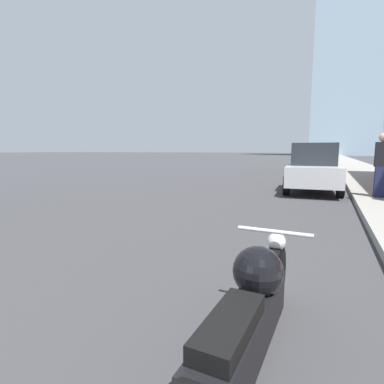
% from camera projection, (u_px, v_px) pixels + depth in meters
% --- Properties ---
extents(sidewalk, '(2.96, 240.00, 0.15)m').
position_uv_depth(sidewalk, '(349.00, 163.00, 32.61)').
color(sidewalk, gray).
rests_on(sidewalk, ground_plane).
extents(distant_tower, '(17.27, 17.27, 75.78)m').
position_uv_depth(distant_tower, '(351.00, 16.00, 82.04)').
color(distant_tower, '#9EB7CC').
rests_on(distant_tower, ground_plane).
extents(motorcycle, '(0.62, 2.41, 0.78)m').
position_uv_depth(motorcycle, '(248.00, 318.00, 1.89)').
color(motorcycle, black).
rests_on(motorcycle, ground_plane).
extents(parked_car_silver, '(1.95, 4.21, 1.68)m').
position_uv_depth(parked_car_silver, '(313.00, 168.00, 10.46)').
color(parked_car_silver, '#BCBCC1').
rests_on(parked_car_silver, ground_plane).
extents(parked_car_red, '(2.11, 4.52, 1.58)m').
position_uv_depth(parked_car_red, '(320.00, 159.00, 21.90)').
color(parked_car_red, red).
rests_on(parked_car_red, ground_plane).
extents(parked_car_blue, '(2.07, 4.34, 1.73)m').
position_uv_depth(parked_car_blue, '(321.00, 156.00, 31.42)').
color(parked_car_blue, '#1E3899').
rests_on(parked_car_blue, ground_plane).
extents(pedestrian, '(0.36, 0.25, 1.75)m').
position_uv_depth(pedestrian, '(382.00, 164.00, 8.15)').
color(pedestrian, '#1E2347').
rests_on(pedestrian, sidewalk).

